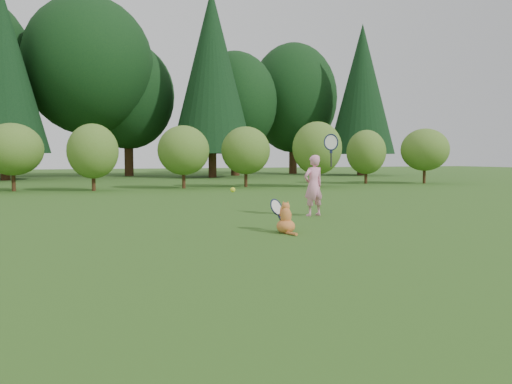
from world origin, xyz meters
name	(u,v)px	position (x,y,z in m)	size (l,w,h in m)	color
ground	(262,243)	(0.00, 0.00, 0.00)	(100.00, 100.00, 0.00)	#1E4A15
shrub_row	(141,154)	(0.00, 13.00, 1.40)	(28.00, 3.00, 2.80)	#4E7123
woodland_backdrop	(115,47)	(0.00, 23.00, 7.50)	(48.00, 10.00, 15.00)	black
child	(314,184)	(2.29, 2.80, 0.69)	(0.77, 0.50, 1.97)	#FF98BF
cat	(285,217)	(0.73, 0.80, 0.27)	(0.49, 0.82, 0.71)	#C56726
tennis_ball	(233,190)	(-0.42, 0.13, 0.79)	(0.07, 0.07, 0.07)	#A7CD18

